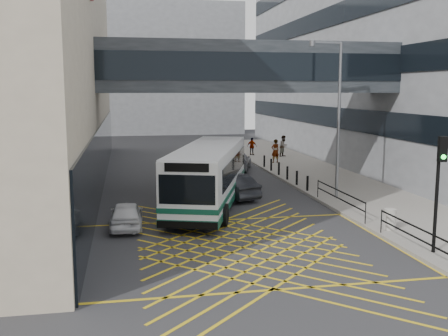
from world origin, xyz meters
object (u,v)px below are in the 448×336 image
litter_bin (390,219)px  pedestrian_b (284,146)px  bus (209,174)px  car_white (126,214)px  pedestrian_c (252,146)px  pedestrian_a (275,151)px  car_dark (230,186)px  traffic_light (439,178)px  car_silver (237,161)px  street_lamp (336,110)px

litter_bin → pedestrian_b: pedestrian_b is taller
bus → car_white: size_ratio=3.06×
pedestrian_c → pedestrian_a: bearing=132.9°
bus → pedestrian_c: bus is taller
car_dark → traffic_light: (5.43, -11.93, 2.30)m
car_dark → litter_bin: 10.11m
pedestrian_c → car_silver: bearing=103.6°
litter_bin → pedestrian_a: (0.97, 21.18, 0.52)m
litter_bin → pedestrian_b: 25.12m
pedestrian_a → pedestrian_b: (1.90, 3.77, -0.02)m
car_silver → pedestrian_c: pedestrian_c is taller
car_white → car_dark: size_ratio=0.85×
car_white → litter_bin: bearing=167.2°
car_white → pedestrian_b: bearing=-120.8°
car_white → traffic_light: traffic_light is taller
bus → pedestrian_b: bearing=80.2°
pedestrian_a → pedestrian_c: size_ratio=1.20×
pedestrian_b → pedestrian_a: bearing=-155.6°
car_dark → pedestrian_b: size_ratio=2.39×
litter_bin → pedestrian_a: 21.20m
car_dark → car_silver: 10.63m
street_lamp → pedestrian_a: bearing=82.2°
car_dark → pedestrian_c: bearing=-129.3°
traffic_light → street_lamp: (0.23, 10.33, 2.05)m
car_silver → pedestrian_c: (3.08, 7.65, 0.23)m
bus → litter_bin: 9.60m
car_white → pedestrian_b: pedestrian_b is taller
car_silver → traffic_light: traffic_light is taller
car_silver → traffic_light: 22.52m
traffic_light → pedestrian_b: (2.86, 28.35, -1.90)m
car_dark → car_white: bearing=21.8°
car_silver → traffic_light: size_ratio=1.09×
car_silver → pedestrian_b: (5.66, 6.12, 0.37)m
car_dark → car_silver: bearing=-126.0°
traffic_light → pedestrian_a: bearing=95.1°
street_lamp → pedestrian_c: size_ratio=5.32×
car_silver → litter_bin: car_silver is taller
litter_bin → pedestrian_c: pedestrian_c is taller
litter_bin → car_white: bearing=165.1°
traffic_light → pedestrian_b: traffic_light is taller
car_dark → pedestrian_a: pedestrian_a is taller
car_silver → street_lamp: 13.02m
car_silver → street_lamp: street_lamp is taller
traffic_light → street_lamp: size_ratio=0.51×
car_dark → pedestrian_a: 14.17m
street_lamp → pedestrian_a: 14.80m
litter_bin → pedestrian_a: size_ratio=0.47×
bus → car_dark: size_ratio=2.61×
traffic_light → pedestrian_b: size_ratio=2.31×
car_dark → litter_bin: (5.42, -8.53, -0.10)m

